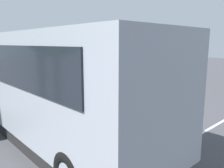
{
  "coord_description": "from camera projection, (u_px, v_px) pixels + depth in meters",
  "views": [
    {
      "loc": [
        -6.76,
        7.52,
        2.97
      ],
      "look_at": [
        0.6,
        0.29,
        1.1
      ],
      "focal_mm": 36.31,
      "sensor_mm": 36.0,
      "label": 1
    }
  ],
  "objects": [
    {
      "name": "ground_plane",
      "position": [
        126.0,
        108.0,
        10.46
      ],
      "size": [
        80.0,
        80.0,
        0.0
      ],
      "primitive_type": "plane",
      "color": "#424247"
    },
    {
      "name": "tour_bus",
      "position": [
        43.0,
        84.0,
        7.37
      ],
      "size": [
        9.7,
        2.84,
        3.25
      ],
      "color": "#8C939E",
      "rests_on": "ground_plane"
    },
    {
      "name": "spectator_far_left",
      "position": [
        134.0,
        101.0,
        7.81
      ],
      "size": [
        0.57,
        0.39,
        1.67
      ],
      "color": "#473823",
      "rests_on": "ground_plane"
    },
    {
      "name": "spectator_left",
      "position": [
        108.0,
        95.0,
        8.48
      ],
      "size": [
        0.57,
        0.34,
        1.76
      ],
      "color": "black",
      "rests_on": "ground_plane"
    },
    {
      "name": "spectator_centre",
      "position": [
        95.0,
        93.0,
        9.16
      ],
      "size": [
        0.57,
        0.39,
        1.68
      ],
      "color": "black",
      "rests_on": "ground_plane"
    },
    {
      "name": "spectator_right",
      "position": [
        84.0,
        88.0,
        10.12
      ],
      "size": [
        0.58,
        0.36,
        1.66
      ],
      "color": "black",
      "rests_on": "ground_plane"
    },
    {
      "name": "parked_motorcycle_silver",
      "position": [
        62.0,
        99.0,
        10.27
      ],
      "size": [
        2.05,
        0.63,
        0.99
      ],
      "color": "black",
      "rests_on": "ground_plane"
    },
    {
      "name": "stunt_motorcycle",
      "position": [
        117.0,
        77.0,
        13.04
      ],
      "size": [
        1.78,
        1.04,
        1.89
      ],
      "color": "black",
      "rests_on": "ground_plane"
    },
    {
      "name": "traffic_cone",
      "position": [
        129.0,
        96.0,
        11.53
      ],
      "size": [
        0.34,
        0.34,
        0.63
      ],
      "color": "orange",
      "rests_on": "ground_plane"
    },
    {
      "name": "bay_line_a",
      "position": [
        207.0,
        130.0,
        7.82
      ],
      "size": [
        0.21,
        3.87,
        0.01
      ],
      "color": "white",
      "rests_on": "ground_plane"
    },
    {
      "name": "bay_line_b",
      "position": [
        140.0,
        112.0,
        9.9
      ],
      "size": [
        0.21,
        3.72,
        0.01
      ],
      "color": "white",
      "rests_on": "ground_plane"
    },
    {
      "name": "bay_line_c",
      "position": [
        96.0,
        100.0,
        11.98
      ],
      "size": [
        0.2,
        3.52,
        0.01
      ],
      "color": "white",
      "rests_on": "ground_plane"
    },
    {
      "name": "bay_line_d",
      "position": [
        65.0,
        92.0,
        14.06
      ],
      "size": [
        0.23,
        4.58,
        0.01
      ],
      "color": "white",
      "rests_on": "ground_plane"
    }
  ]
}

